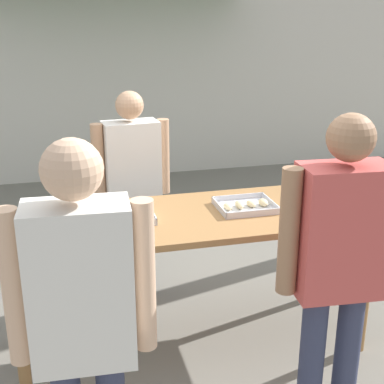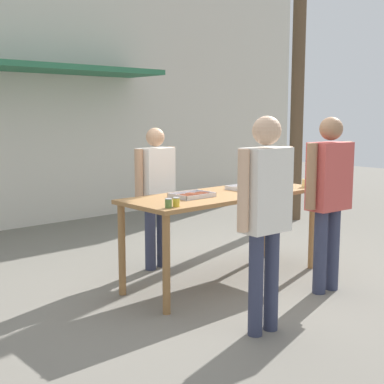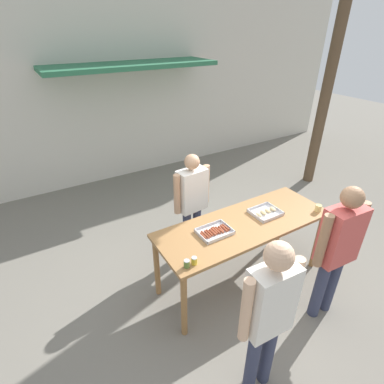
{
  "view_description": "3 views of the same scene",
  "coord_description": "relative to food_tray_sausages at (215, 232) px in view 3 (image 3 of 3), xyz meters",
  "views": [
    {
      "loc": [
        -0.76,
        -3.01,
        2.16
      ],
      "look_at": [
        0.0,
        0.0,
        1.09
      ],
      "focal_mm": 50.0,
      "sensor_mm": 36.0,
      "label": 1
    },
    {
      "loc": [
        -3.9,
        -3.86,
        1.76
      ],
      "look_at": [
        -0.44,
        0.02,
        0.99
      ],
      "focal_mm": 50.0,
      "sensor_mm": 36.0,
      "label": 2
    },
    {
      "loc": [
        -2.11,
        -2.25,
        3.08
      ],
      "look_at": [
        -0.25,
        0.84,
        1.04
      ],
      "focal_mm": 28.0,
      "sensor_mm": 36.0,
      "label": 3
    }
  ],
  "objects": [
    {
      "name": "beer_cup",
      "position": [
        1.42,
        -0.31,
        0.03
      ],
      "size": [
        0.08,
        0.08,
        0.09
      ],
      "color": "#DBC67A",
      "rests_on": "serving_table"
    },
    {
      "name": "person_server_behind_table",
      "position": [
        0.18,
        0.82,
        -0.0
      ],
      "size": [
        0.59,
        0.26,
        1.6
      ],
      "rotation": [
        0.0,
        0.0,
        0.1
      ],
      "color": "#333851",
      "rests_on": "ground"
    },
    {
      "name": "condiment_jar_ketchup",
      "position": [
        -0.48,
        -0.32,
        0.03
      ],
      "size": [
        0.06,
        0.06,
        0.08
      ],
      "color": "gold",
      "rests_on": "serving_table"
    },
    {
      "name": "person_customer_holding_hotdog",
      "position": [
        -0.3,
        -1.19,
        0.09
      ],
      "size": [
        0.57,
        0.24,
        1.74
      ],
      "rotation": [
        0.0,
        0.0,
        3.09
      ],
      "color": "#333851",
      "rests_on": "ground"
    },
    {
      "name": "person_customer_with_cup",
      "position": [
        0.94,
        -0.94,
        0.07
      ],
      "size": [
        0.62,
        0.27,
        1.72
      ],
      "rotation": [
        0.0,
        0.0,
        3.07
      ],
      "color": "#333851",
      "rests_on": "ground"
    },
    {
      "name": "serving_table",
      "position": [
        0.43,
        -0.02,
        -0.13
      ],
      "size": [
        2.25,
        0.81,
        0.94
      ],
      "color": "olive",
      "rests_on": "ground"
    },
    {
      "name": "condiment_jar_mustard",
      "position": [
        -0.56,
        -0.32,
        0.03
      ],
      "size": [
        0.06,
        0.06,
        0.08
      ],
      "color": "#567A38",
      "rests_on": "serving_table"
    },
    {
      "name": "food_tray_buns",
      "position": [
        0.8,
        -0.0,
        0.0
      ],
      "size": [
        0.36,
        0.31,
        0.05
      ],
      "color": "silver",
      "rests_on": "serving_table"
    },
    {
      "name": "ground_plane",
      "position": [
        0.43,
        -0.02,
        -0.95
      ],
      "size": [
        24.0,
        24.0,
        0.0
      ],
      "primitive_type": "plane",
      "color": "slate"
    },
    {
      "name": "building_facade_back",
      "position": [
        0.43,
        3.96,
        1.3
      ],
      "size": [
        12.0,
        1.11,
        4.5
      ],
      "color": "beige",
      "rests_on": "ground"
    },
    {
      "name": "food_tray_sausages",
      "position": [
        0.0,
        0.0,
        0.0
      ],
      "size": [
        0.39,
        0.29,
        0.04
      ],
      "color": "silver",
      "rests_on": "serving_table"
    },
    {
      "name": "utility_pole",
      "position": [
        3.65,
        1.53,
        1.71
      ],
      "size": [
        1.1,
        0.21,
        5.14
      ],
      "color": "brown",
      "rests_on": "ground"
    }
  ]
}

